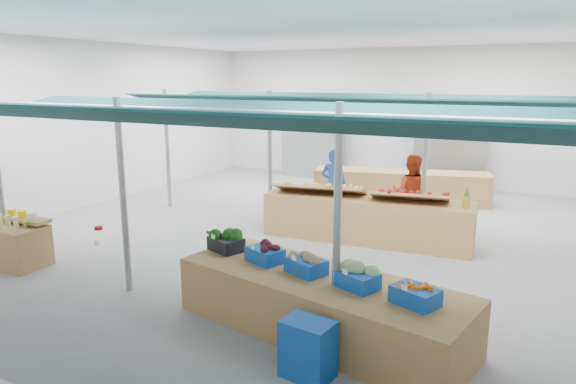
% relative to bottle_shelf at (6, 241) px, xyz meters
% --- Properties ---
extents(floor, '(13.00, 13.00, 0.00)m').
position_rel_bottle_shelf_xyz_m(floor, '(3.83, 4.11, -0.40)').
color(floor, slate).
rests_on(floor, ground).
extents(hall, '(13.00, 13.00, 13.00)m').
position_rel_bottle_shelf_xyz_m(hall, '(3.83, 5.55, 2.24)').
color(hall, silver).
rests_on(hall, ground).
extents(pole_grid, '(10.00, 4.60, 3.00)m').
position_rel_bottle_shelf_xyz_m(pole_grid, '(4.58, 2.36, 1.41)').
color(pole_grid, gray).
rests_on(pole_grid, floor).
extents(awnings, '(9.50, 7.08, 0.30)m').
position_rel_bottle_shelf_xyz_m(awnings, '(4.58, 2.36, 2.38)').
color(awnings, '#0A2B2E').
rests_on(awnings, pole_grid).
extents(back_shelving_left, '(2.00, 0.50, 2.00)m').
position_rel_bottle_shelf_xyz_m(back_shelving_left, '(1.33, 10.11, 0.60)').
color(back_shelving_left, '#B23F33').
rests_on(back_shelving_left, floor).
extents(back_shelving_right, '(2.00, 0.50, 2.00)m').
position_rel_bottle_shelf_xyz_m(back_shelving_right, '(5.83, 10.11, 0.60)').
color(back_shelving_right, '#B23F33').
rests_on(back_shelving_right, floor).
extents(bottle_shelf, '(1.66, 1.09, 1.00)m').
position_rel_bottle_shelf_xyz_m(bottle_shelf, '(0.00, 0.00, 0.00)').
color(bottle_shelf, olive).
rests_on(bottle_shelf, floor).
extents(veg_counter, '(4.09, 2.00, 0.76)m').
position_rel_bottle_shelf_xyz_m(veg_counter, '(6.05, 0.24, -0.02)').
color(veg_counter, olive).
rests_on(veg_counter, floor).
extents(fruit_counter, '(4.26, 1.37, 0.90)m').
position_rel_bottle_shelf_xyz_m(fruit_counter, '(5.30, 4.27, 0.05)').
color(fruit_counter, olive).
rests_on(fruit_counter, floor).
extents(far_counter, '(4.68, 2.00, 0.83)m').
position_rel_bottle_shelf_xyz_m(far_counter, '(4.97, 7.98, 0.01)').
color(far_counter, olive).
rests_on(far_counter, floor).
extents(crate_stack, '(0.60, 0.46, 0.67)m').
position_rel_bottle_shelf_xyz_m(crate_stack, '(6.36, -0.77, -0.07)').
color(crate_stack, '#0F49AA').
rests_on(crate_stack, floor).
extents(vendor_left, '(0.65, 0.45, 1.68)m').
position_rel_bottle_shelf_xyz_m(vendor_left, '(4.10, 5.37, 0.43)').
color(vendor_left, '#1C47B8').
rests_on(vendor_left, floor).
extents(vendor_right, '(0.87, 0.71, 1.68)m').
position_rel_bottle_shelf_xyz_m(vendor_right, '(5.90, 5.37, 0.43)').
color(vendor_right, '#B33316').
rests_on(vendor_right, floor).
extents(crate_broccoli, '(0.59, 0.51, 0.35)m').
position_rel_bottle_shelf_xyz_m(crate_broccoli, '(4.39, 0.55, 0.52)').
color(crate_broccoli, black).
rests_on(crate_broccoli, veg_counter).
extents(crate_beets, '(0.59, 0.51, 0.29)m').
position_rel_bottle_shelf_xyz_m(crate_beets, '(5.14, 0.41, 0.49)').
color(crate_beets, '#0F49AA').
rests_on(crate_beets, veg_counter).
extents(crate_celeriac, '(0.59, 0.51, 0.31)m').
position_rel_bottle_shelf_xyz_m(crate_celeriac, '(5.84, 0.28, 0.50)').
color(crate_celeriac, '#0F49AA').
rests_on(crate_celeriac, veg_counter).
extents(crate_cabbage, '(0.59, 0.51, 0.35)m').
position_rel_bottle_shelf_xyz_m(crate_cabbage, '(6.59, 0.15, 0.52)').
color(crate_cabbage, '#0F49AA').
rests_on(crate_cabbage, veg_counter).
extents(crate_carrots, '(0.59, 0.51, 0.29)m').
position_rel_bottle_shelf_xyz_m(crate_carrots, '(7.34, 0.01, 0.47)').
color(crate_carrots, '#0F49AA').
rests_on(crate_carrots, veg_counter).
extents(sparrow, '(0.12, 0.09, 0.11)m').
position_rel_bottle_shelf_xyz_m(sparrow, '(4.20, 0.45, 0.61)').
color(sparrow, brown).
rests_on(sparrow, crate_broccoli).
extents(pole_ribbon, '(0.12, 0.12, 0.28)m').
position_rel_bottle_shelf_xyz_m(pole_ribbon, '(2.71, -0.30, 0.68)').
color(pole_ribbon, '#AC0B18').
rests_on(pole_ribbon, pole_grid).
extents(apple_heap_yellow, '(1.99, 1.03, 0.27)m').
position_rel_bottle_shelf_xyz_m(apple_heap_yellow, '(4.31, 4.08, 0.66)').
color(apple_heap_yellow, '#997247').
rests_on(apple_heap_yellow, fruit_counter).
extents(apple_heap_red, '(1.60, 0.96, 0.27)m').
position_rel_bottle_shelf_xyz_m(apple_heap_red, '(6.15, 4.25, 0.66)').
color(apple_heap_red, '#997247').
rests_on(apple_heap_red, fruit_counter).
extents(pineapple, '(0.14, 0.14, 0.39)m').
position_rel_bottle_shelf_xyz_m(pineapple, '(7.20, 4.34, 0.68)').
color(pineapple, '#8C6019').
rests_on(pineapple, fruit_counter).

